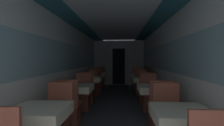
% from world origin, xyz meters
% --- Properties ---
extents(wall_left, '(0.05, 10.26, 2.29)m').
position_xyz_m(wall_left, '(-1.30, 3.73, 1.18)').
color(wall_left, silver).
rests_on(wall_left, ground_plane).
extents(wall_right, '(0.05, 10.26, 2.29)m').
position_xyz_m(wall_right, '(1.30, 3.73, 1.18)').
color(wall_right, silver).
rests_on(wall_right, ground_plane).
extents(ceiling_panel, '(2.60, 10.26, 0.07)m').
position_xyz_m(ceiling_panel, '(0.00, 3.73, 2.34)').
color(ceiling_panel, silver).
rests_on(ceiling_panel, wall_left).
extents(bulkhead_far, '(2.55, 0.09, 2.29)m').
position_xyz_m(bulkhead_far, '(0.00, 7.68, 1.14)').
color(bulkhead_far, '#A8A8A3').
rests_on(bulkhead_far, ground_plane).
extents(dining_table_left_0, '(0.69, 0.69, 0.75)m').
position_xyz_m(dining_table_left_0, '(-0.88, 0.74, 0.64)').
color(dining_table_left_0, '#4C4C51').
rests_on(dining_table_left_0, ground_plane).
extents(chair_left_far_0, '(0.42, 0.42, 0.96)m').
position_xyz_m(chair_left_far_0, '(-0.88, 1.33, 0.30)').
color(chair_left_far_0, brown).
rests_on(chair_left_far_0, ground_plane).
extents(dining_table_left_1, '(0.69, 0.69, 0.75)m').
position_xyz_m(dining_table_left_1, '(-0.88, 2.59, 0.64)').
color(dining_table_left_1, '#4C4C51').
rests_on(dining_table_left_1, ground_plane).
extents(chair_left_near_1, '(0.42, 0.42, 0.96)m').
position_xyz_m(chair_left_near_1, '(-0.88, 2.00, 0.30)').
color(chair_left_near_1, brown).
rests_on(chair_left_near_1, ground_plane).
extents(chair_left_far_1, '(0.42, 0.42, 0.96)m').
position_xyz_m(chair_left_far_1, '(-0.88, 3.18, 0.30)').
color(chair_left_far_1, brown).
rests_on(chair_left_far_1, ground_plane).
extents(dining_table_left_2, '(0.69, 0.69, 0.75)m').
position_xyz_m(dining_table_left_2, '(-0.88, 4.44, 0.64)').
color(dining_table_left_2, '#4C4C51').
rests_on(dining_table_left_2, ground_plane).
extents(chair_left_near_2, '(0.42, 0.42, 0.96)m').
position_xyz_m(chair_left_near_2, '(-0.88, 3.85, 0.30)').
color(chair_left_near_2, brown).
rests_on(chair_left_near_2, ground_plane).
extents(chair_left_far_2, '(0.42, 0.42, 0.96)m').
position_xyz_m(chair_left_far_2, '(-0.88, 5.02, 0.30)').
color(chair_left_far_2, brown).
rests_on(chair_left_far_2, ground_plane).
extents(dining_table_left_3, '(0.69, 0.69, 0.75)m').
position_xyz_m(dining_table_left_3, '(-0.88, 6.28, 0.64)').
color(dining_table_left_3, '#4C4C51').
rests_on(dining_table_left_3, ground_plane).
extents(chair_left_near_3, '(0.42, 0.42, 0.96)m').
position_xyz_m(chair_left_near_3, '(-0.88, 5.70, 0.30)').
color(chair_left_near_3, brown).
rests_on(chair_left_near_3, ground_plane).
extents(chair_left_far_3, '(0.42, 0.42, 0.96)m').
position_xyz_m(chair_left_far_3, '(-0.88, 6.87, 0.30)').
color(chair_left_far_3, brown).
rests_on(chair_left_far_3, ground_plane).
extents(support_pole_left_3, '(0.04, 0.04, 2.29)m').
position_xyz_m(support_pole_left_3, '(-0.49, 6.28, 1.15)').
color(support_pole_left_3, silver).
rests_on(support_pole_left_3, ground_plane).
extents(dining_table_right_0, '(0.69, 0.69, 0.75)m').
position_xyz_m(dining_table_right_0, '(0.88, 0.74, 0.64)').
color(dining_table_right_0, '#4C4C51').
rests_on(dining_table_right_0, ground_plane).
extents(dining_table_right_1, '(0.69, 0.69, 0.75)m').
position_xyz_m(dining_table_right_1, '(0.88, 2.59, 0.64)').
color(dining_table_right_1, '#4C4C51').
rests_on(dining_table_right_1, ground_plane).
extents(chair_right_near_1, '(0.42, 0.42, 0.96)m').
position_xyz_m(chair_right_near_1, '(0.88, 2.00, 0.30)').
color(chair_right_near_1, brown).
rests_on(chair_right_near_1, ground_plane).
extents(chair_right_far_1, '(0.42, 0.42, 0.96)m').
position_xyz_m(chair_right_far_1, '(0.88, 3.18, 0.30)').
color(chair_right_far_1, brown).
rests_on(chair_right_far_1, ground_plane).
extents(dining_table_right_2, '(0.69, 0.69, 0.75)m').
position_xyz_m(dining_table_right_2, '(0.88, 4.44, 0.64)').
color(dining_table_right_2, '#4C4C51').
rests_on(dining_table_right_2, ground_plane).
extents(chair_right_near_2, '(0.42, 0.42, 0.96)m').
position_xyz_m(chair_right_near_2, '(0.88, 3.85, 0.30)').
color(chair_right_near_2, brown).
rests_on(chair_right_near_2, ground_plane).
extents(chair_right_far_2, '(0.42, 0.42, 0.96)m').
position_xyz_m(chair_right_far_2, '(0.88, 5.02, 0.30)').
color(chair_right_far_2, brown).
rests_on(chair_right_far_2, ground_plane).
extents(dining_table_right_3, '(0.69, 0.69, 0.75)m').
position_xyz_m(dining_table_right_3, '(0.88, 6.28, 0.64)').
color(dining_table_right_3, '#4C4C51').
rests_on(dining_table_right_3, ground_plane).
extents(chair_right_near_3, '(0.42, 0.42, 0.96)m').
position_xyz_m(chair_right_near_3, '(0.88, 5.70, 0.30)').
color(chair_right_near_3, brown).
rests_on(chair_right_near_3, ground_plane).
extents(chair_right_far_3, '(0.42, 0.42, 0.96)m').
position_xyz_m(chair_right_far_3, '(0.88, 6.87, 0.30)').
color(chair_right_far_3, brown).
rests_on(chair_right_far_3, ground_plane).
extents(support_pole_right_3, '(0.04, 0.04, 2.29)m').
position_xyz_m(support_pole_right_3, '(0.49, 6.28, 1.15)').
color(support_pole_right_3, silver).
rests_on(support_pole_right_3, ground_plane).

